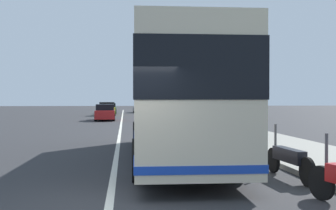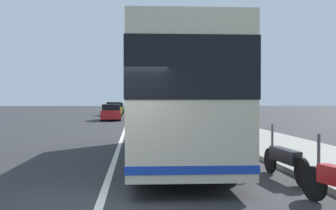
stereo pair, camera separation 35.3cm
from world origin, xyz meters
The scene contains 10 objects.
ground_plane centered at (0.00, 0.00, 0.00)m, with size 220.00×220.00×0.00m, color #2D2D30.
sidewalk_curb centered at (10.00, -6.34, 0.07)m, with size 110.00×3.60×0.14m, color gray.
lane_divider_line centered at (10.00, 0.00, 0.00)m, with size 110.00×0.16×0.01m, color silver.
coach_bus centered at (5.62, -1.82, 2.05)m, with size 11.27×2.77×3.60m.
motorcycle_far_end centered at (2.06, -4.18, 0.48)m, with size 2.40×0.33×1.27m.
car_behind_bus centered at (41.04, 1.79, 0.74)m, with size 4.61×2.05×1.56m.
car_far_distant centered at (47.19, 1.77, 0.67)m, with size 4.64×1.92×1.38m.
car_side_street centered at (51.08, -2.43, 0.67)m, with size 4.37×1.94×1.43m.
car_ahead_same_lane centered at (30.08, 1.49, 0.69)m, with size 4.63×1.86×1.45m.
utility_pole centered at (12.65, -6.66, 3.17)m, with size 0.28×0.28×6.33m, color slate.
Camera 1 is at (-7.43, -0.28, 1.91)m, focal length 44.17 mm.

